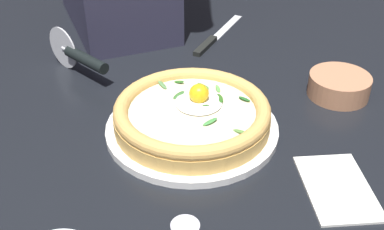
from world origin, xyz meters
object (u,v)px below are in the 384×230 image
(pizza, at_px, (192,114))
(table_knife, at_px, (213,39))
(folded_napkin, at_px, (338,187))
(side_bowl, at_px, (339,86))
(pizza_cutter, at_px, (79,56))

(pizza, bearing_deg, table_knife, -18.22)
(pizza, distance_m, folded_napkin, 0.25)
(side_bowl, distance_m, folded_napkin, 0.26)
(folded_napkin, bearing_deg, pizza_cutter, 41.61)
(pizza_cutter, bearing_deg, side_bowl, -109.41)
(pizza, relative_size, folded_napkin, 1.79)
(side_bowl, xyz_separation_m, pizza_cutter, (0.16, 0.46, 0.02))
(side_bowl, height_order, folded_napkin, side_bowl)
(pizza, xyz_separation_m, side_bowl, (0.06, -0.28, -0.01))
(pizza, height_order, folded_napkin, pizza)
(table_knife, bearing_deg, side_bowl, -146.80)
(side_bowl, bearing_deg, table_knife, 33.20)
(side_bowl, bearing_deg, pizza_cutter, 70.59)
(table_knife, bearing_deg, folded_napkin, -172.41)
(pizza, xyz_separation_m, pizza_cutter, (0.22, 0.18, 0.01))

